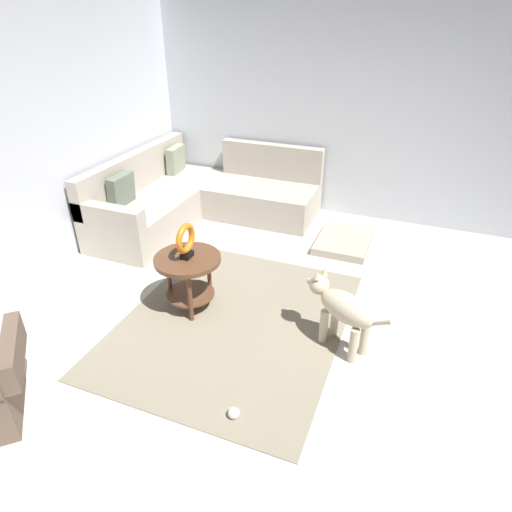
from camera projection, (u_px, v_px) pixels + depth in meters
ground_plane at (303, 357)px, 3.65m from camera, size 6.00×6.00×0.10m
wall_right at (377, 113)px, 5.32m from camera, size 0.12×6.00×2.70m
area_rug at (234, 322)px, 3.97m from camera, size 2.30×1.90×0.01m
sectional_couch at (198, 199)px, 5.73m from camera, size 2.20×2.25×0.88m
side_table at (188, 269)px, 3.97m from camera, size 0.60×0.60×0.54m
torus_sculpture at (186, 240)px, 3.82m from camera, size 0.28×0.08×0.33m
dog_bed_mat at (344, 241)px, 5.23m from camera, size 0.80×0.60×0.09m
dog at (342, 308)px, 3.52m from camera, size 0.46×0.77×0.63m
dog_toy_ball at (234, 413)px, 3.04m from camera, size 0.08×0.08×0.08m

